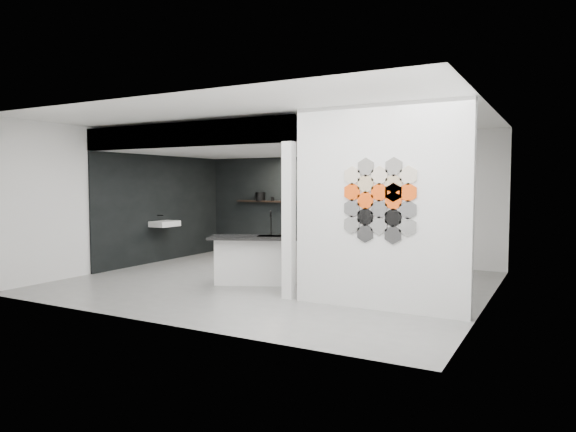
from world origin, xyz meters
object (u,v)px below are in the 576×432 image
Objects in this scene: kitchen_island at (256,259)px; bottle_dark at (288,198)px; stockpot at (260,196)px; wall_basin at (165,224)px; glass_vase at (345,199)px; kettle at (325,198)px; partition_panel at (379,208)px; utensil_cup at (272,199)px; glass_bowl at (345,199)px.

kitchen_island is 3.45m from bottle_dark.
stockpot is at bearing 96.52° from kitchen_island.
glass_vase reaches higher than wall_basin.
kettle reaches higher than wall_basin.
stockpot is (-1.85, 3.13, 0.99)m from kitchen_island.
glass_vase is at bearing 0.00° from stockpot.
bottle_dark is (-3.52, 3.87, -0.01)m from partition_panel.
utensil_cup is at bearing 135.60° from partition_panel.
kettle is 0.96m from bottle_dark.
kitchen_island is 18.75× the size of utensil_cup.
stockpot is 2.21m from glass_bowl.
glass_bowl is 1.87m from utensil_cup.
utensil_cup reaches higher than kitchen_island.
kettle is (-0.12, 3.13, 0.97)m from kitchen_island.
bottle_dark is (-1.45, 0.00, 0.01)m from glass_bowl.
kitchen_island is 3.77m from stockpot.
kitchen_island is at bearing -19.35° from wall_basin.
glass_bowl is (0.48, 0.00, -0.02)m from kettle.
partition_panel is 5.52m from utensil_cup.
kettle is 1.39m from utensil_cup.
glass_vase is at bearing 14.65° from kettle.
glass_bowl is at bearing 0.00° from bottle_dark.
glass_bowl is (0.37, 3.13, 0.95)m from kitchen_island.
wall_basin is 2.44m from stockpot.
wall_basin is at bearing 161.77° from partition_panel.
partition_panel is 4.39m from glass_bowl.
wall_basin is 4.03× the size of glass_vase.
glass_vase is (0.37, 3.13, 0.97)m from kitchen_island.
stockpot is 1.55× the size of glass_bowl.
wall_basin is 0.35× the size of kitchen_island.
glass_vase is (2.21, 0.00, -0.03)m from stockpot.
stockpot reaches higher than glass_bowl.
kettle is at bearing 68.10° from kitchen_island.
stockpot is at bearing -165.35° from kettle.
partition_panel is at bearing -61.77° from glass_bowl.
kettle reaches higher than glass_vase.
kettle is 1.94× the size of utensil_cup.
utensil_cup is at bearing 53.67° from wall_basin.
stockpot reaches higher than utensil_cup.
stockpot is at bearing 137.97° from partition_panel.
wall_basin is 2.61m from utensil_cup.
partition_panel is at bearing -40.87° from kitchen_island.
glass_vase is 1.64× the size of utensil_cup.
kitchen_island is 3.60m from utensil_cup.
wall_basin is 3.61m from kettle.
kettle is at bearing 35.39° from wall_basin.
glass_bowl is at bearing 59.28° from kitchen_island.
stockpot is 2.21m from glass_vase.
kitchen_island is at bearing 163.17° from partition_panel.
stockpot is 1.73m from kettle.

